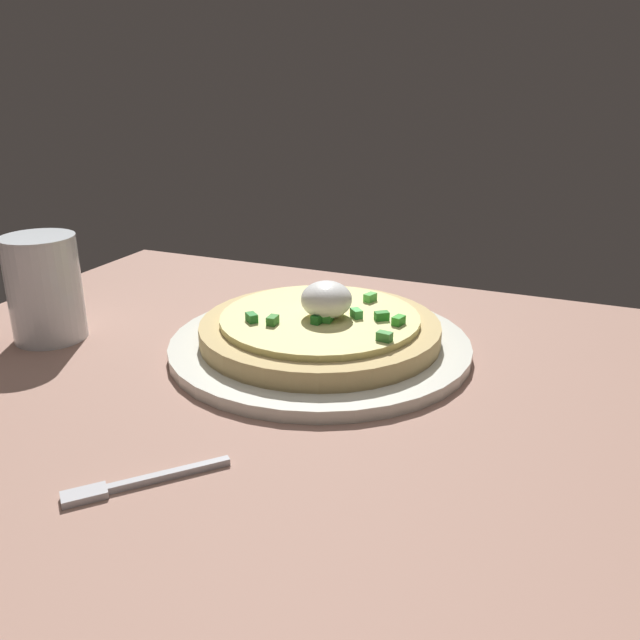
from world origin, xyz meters
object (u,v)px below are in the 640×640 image
pizza (320,326)px  cup_near (46,294)px  plate (320,345)px  fork (133,483)px

pizza → cup_near: size_ratio=2.18×
cup_near → pizza: bearing=-164.0°
plate → pizza: (-0.06, 0.01, 1.93)cm
plate → fork: 25.35cm
plate → fork: plate is taller
pizza → fork: bearing=84.3°
fork → pizza: bearing=-143.5°
plate → cup_near: cup_near is taller
pizza → fork: 25.45cm
cup_near → fork: (-23.81, 17.66, -4.38)cm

